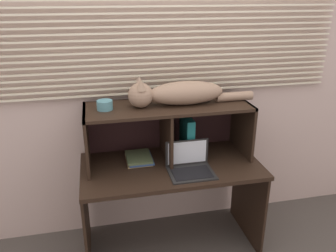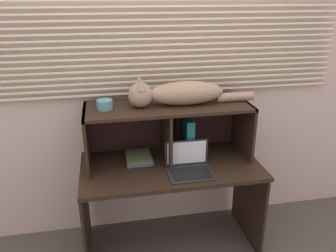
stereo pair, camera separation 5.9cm
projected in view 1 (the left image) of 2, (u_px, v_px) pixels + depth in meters
The scene contains 8 objects.
back_panel_with_blinds at pixel (161, 79), 2.61m from camera, with size 4.40×0.08×2.50m.
desk at pixel (171, 182), 2.54m from camera, with size 1.29×0.65×0.72m.
hutch_shelf_unit at pixel (167, 120), 2.50m from camera, with size 1.18×0.42×0.42m.
cat at pixel (177, 93), 2.41m from camera, with size 0.91×0.19×0.21m.
laptop at pixel (190, 166), 2.38m from camera, with size 0.31×0.25×0.20m.
binder_upright at pixel (187, 137), 2.55m from camera, with size 0.06×0.23×0.32m, color #197073.
book_stack at pixel (139, 158), 2.53m from camera, with size 0.19×0.24×0.04m.
small_basket at pixel (105, 105), 2.33m from camera, with size 0.11×0.11×0.06m, color teal.
Camera 1 is at (-0.49, -1.96, 1.90)m, focal length 36.70 mm.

